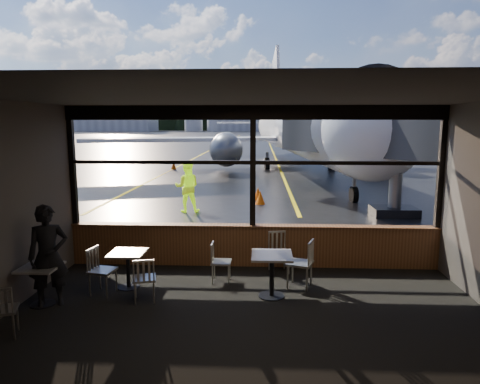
# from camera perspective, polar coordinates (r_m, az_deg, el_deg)

# --- Properties ---
(ground_plane) EXTENTS (520.00, 520.00, 0.00)m
(ground_plane) POSITION_cam_1_polar(r_m,az_deg,el_deg) (129.16, 2.79, 7.63)
(ground_plane) COLOR black
(ground_plane) RESTS_ON ground
(carpet_floor) EXTENTS (8.00, 6.00, 0.01)m
(carpet_floor) POSITION_cam_1_polar(r_m,az_deg,el_deg) (6.86, 1.11, -17.82)
(carpet_floor) COLOR black
(carpet_floor) RESTS_ON ground
(ceiling) EXTENTS (8.00, 6.00, 0.04)m
(ceiling) POSITION_cam_1_polar(r_m,az_deg,el_deg) (6.14, 1.22, 12.67)
(ceiling) COLOR #38332D
(ceiling) RESTS_ON ground
(wall_back) EXTENTS (8.00, 0.04, 3.50)m
(wall_back) POSITION_cam_1_polar(r_m,az_deg,el_deg) (3.41, -0.38, -14.47)
(wall_back) COLOR #473F39
(wall_back) RESTS_ON ground
(window_sill) EXTENTS (8.00, 0.28, 0.90)m
(window_sill) POSITION_cam_1_polar(r_m,az_deg,el_deg) (9.50, 1.68, -7.23)
(window_sill) COLOR brown
(window_sill) RESTS_ON ground
(window_header) EXTENTS (8.00, 0.18, 0.30)m
(window_header) POSITION_cam_1_polar(r_m,az_deg,el_deg) (9.13, 1.76, 10.53)
(window_header) COLOR black
(window_header) RESTS_ON ground
(mullion_left) EXTENTS (0.12, 0.12, 2.60)m
(mullion_left) POSITION_cam_1_polar(r_m,az_deg,el_deg) (10.05, -21.44, 3.21)
(mullion_left) COLOR black
(mullion_left) RESTS_ON ground
(mullion_centre) EXTENTS (0.12, 0.12, 2.60)m
(mullion_centre) POSITION_cam_1_polar(r_m,az_deg,el_deg) (9.17, 1.73, 3.33)
(mullion_centre) COLOR black
(mullion_centre) RESTS_ON ground
(mullion_right) EXTENTS (0.12, 0.12, 2.60)m
(mullion_right) POSITION_cam_1_polar(r_m,az_deg,el_deg) (9.91, 25.24, 2.90)
(mullion_right) COLOR black
(mullion_right) RESTS_ON ground
(window_transom) EXTENTS (8.00, 0.10, 0.08)m
(window_transom) POSITION_cam_1_polar(r_m,az_deg,el_deg) (9.16, 1.73, 3.95)
(window_transom) COLOR black
(window_transom) RESTS_ON ground
(airliner) EXTENTS (32.60, 38.02, 10.89)m
(airliner) POSITION_cam_1_polar(r_m,az_deg,el_deg) (29.36, 8.47, 13.49)
(airliner) COLOR white
(airliner) RESTS_ON ground_plane
(jet_bridge) EXTENTS (8.89, 10.87, 4.74)m
(jet_bridge) POSITION_cam_1_polar(r_m,az_deg,el_deg) (15.04, 16.09, 5.86)
(jet_bridge) COLOR #2E2D30
(jet_bridge) RESTS_ON ground_plane
(cafe_table_near) EXTENTS (0.73, 0.73, 0.80)m
(cafe_table_near) POSITION_cam_1_polar(r_m,az_deg,el_deg) (7.90, 4.24, -11.07)
(cafe_table_near) COLOR gray
(cafe_table_near) RESTS_ON carpet_floor
(cafe_table_mid) EXTENTS (0.65, 0.65, 0.71)m
(cafe_table_mid) POSITION_cam_1_polar(r_m,az_deg,el_deg) (8.57, -14.69, -10.03)
(cafe_table_mid) COLOR #ADA99F
(cafe_table_mid) RESTS_ON carpet_floor
(cafe_table_left) EXTENTS (0.64, 0.64, 0.70)m
(cafe_table_left) POSITION_cam_1_polar(r_m,az_deg,el_deg) (8.30, -24.95, -11.27)
(cafe_table_left) COLOR #A9A39B
(cafe_table_left) RESTS_ON carpet_floor
(chair_near_e) EXTENTS (0.66, 0.66, 0.95)m
(chair_near_e) POSITION_cam_1_polar(r_m,az_deg,el_deg) (8.36, 7.98, -9.44)
(chair_near_e) COLOR #B1ADA0
(chair_near_e) RESTS_ON carpet_floor
(chair_near_w) EXTENTS (0.45, 0.45, 0.81)m
(chair_near_w) POSITION_cam_1_polar(r_m,az_deg,el_deg) (8.57, -2.51, -9.37)
(chair_near_w) COLOR beige
(chair_near_w) RESTS_ON carpet_floor
(chair_near_n) EXTENTS (0.57, 0.57, 0.87)m
(chair_near_n) POSITION_cam_1_polar(r_m,az_deg,el_deg) (9.13, 5.24, -8.06)
(chair_near_n) COLOR #B4AEA2
(chair_near_n) RESTS_ON carpet_floor
(chair_mid_s) EXTENTS (0.55, 0.55, 0.82)m
(chair_mid_s) POSITION_cam_1_polar(r_m,az_deg,el_deg) (7.88, -12.66, -11.23)
(chair_mid_s) COLOR beige
(chair_mid_s) RESTS_ON carpet_floor
(chair_mid_w) EXTENTS (0.56, 0.56, 0.88)m
(chair_mid_w) POSITION_cam_1_polar(r_m,az_deg,el_deg) (8.38, -17.85, -10.00)
(chair_mid_w) COLOR #B2ADA1
(chair_mid_w) RESTS_ON carpet_floor
(chair_left_s) EXTENTS (0.58, 0.58, 0.83)m
(chair_left_s) POSITION_cam_1_polar(r_m,az_deg,el_deg) (7.36, -29.10, -13.65)
(chair_left_s) COLOR #ACA69B
(chair_left_s) RESTS_ON carpet_floor
(passenger) EXTENTS (0.77, 0.67, 1.77)m
(passenger) POSITION_cam_1_polar(r_m,az_deg,el_deg) (8.07, -24.19, -7.80)
(passenger) COLOR black
(passenger) RESTS_ON carpet_floor
(ground_crew) EXTENTS (0.92, 0.75, 1.80)m
(ground_crew) POSITION_cam_1_polar(r_m,az_deg,el_deg) (15.35, -7.06, 0.67)
(ground_crew) COLOR #BFF219
(ground_crew) RESTS_ON ground_plane
(cone_nose) EXTENTS (0.38, 0.38, 0.52)m
(cone_nose) POSITION_cam_1_polar(r_m,az_deg,el_deg) (16.80, 2.72, -0.74)
(cone_nose) COLOR #EC3E07
(cone_nose) RESTS_ON ground_plane
(cone_wing) EXTENTS (0.38, 0.38, 0.53)m
(cone_wing) POSITION_cam_1_polar(r_m,az_deg,el_deg) (30.29, -8.85, 3.52)
(cone_wing) COLOR orange
(cone_wing) RESTS_ON ground_plane
(hangar_left) EXTENTS (45.00, 18.00, 11.00)m
(hangar_left) POSITION_cam_1_polar(r_m,az_deg,el_deg) (201.74, -17.75, 9.28)
(hangar_left) COLOR silver
(hangar_left) RESTS_ON ground_plane
(hangar_mid) EXTENTS (38.00, 15.00, 10.00)m
(hangar_mid) POSITION_cam_1_polar(r_m,az_deg,el_deg) (194.13, 2.83, 9.57)
(hangar_mid) COLOR silver
(hangar_mid) RESTS_ON ground_plane
(hangar_right) EXTENTS (50.00, 20.00, 12.00)m
(hangar_right) POSITION_cam_1_polar(r_m,az_deg,el_deg) (196.47, 20.86, 9.28)
(hangar_right) COLOR silver
(hangar_right) RESTS_ON ground_plane
(fuel_tank_a) EXTENTS (8.00, 8.00, 6.00)m
(fuel_tank_a) POSITION_cam_1_polar(r_m,az_deg,el_deg) (193.49, -6.20, 8.94)
(fuel_tank_a) COLOR silver
(fuel_tank_a) RESTS_ON ground_plane
(fuel_tank_b) EXTENTS (8.00, 8.00, 6.00)m
(fuel_tank_b) POSITION_cam_1_polar(r_m,az_deg,el_deg) (192.18, -3.22, 8.98)
(fuel_tank_b) COLOR silver
(fuel_tank_b) RESTS_ON ground_plane
(fuel_tank_c) EXTENTS (8.00, 8.00, 6.00)m
(fuel_tank_c) POSITION_cam_1_polar(r_m,az_deg,el_deg) (191.39, -0.20, 8.99)
(fuel_tank_c) COLOR silver
(fuel_tank_c) RESTS_ON ground_plane
(treeline) EXTENTS (360.00, 3.00, 12.00)m
(treeline) POSITION_cam_1_polar(r_m,az_deg,el_deg) (219.14, 2.84, 9.77)
(treeline) COLOR black
(treeline) RESTS_ON ground_plane
(cone_extra) EXTENTS (0.38, 0.38, 0.52)m
(cone_extra) POSITION_cam_1_polar(r_m,az_deg,el_deg) (17.77, 2.40, -0.21)
(cone_extra) COLOR #FF4908
(cone_extra) RESTS_ON ground_plane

